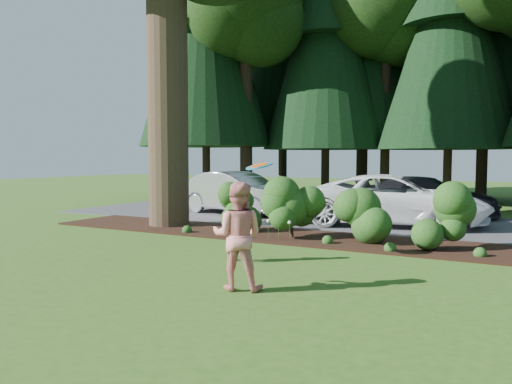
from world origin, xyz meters
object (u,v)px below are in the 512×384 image
at_px(car_silver_wagon, 238,193).
at_px(child, 241,231).
at_px(frisbee, 259,166).
at_px(car_white_suv, 394,200).
at_px(adult, 238,236).
at_px(car_dark_suv, 427,196).

relative_size(car_silver_wagon, child, 3.74).
distance_m(car_silver_wagon, frisbee, 8.51).
relative_size(car_silver_wagon, car_white_suv, 0.84).
xyz_separation_m(car_silver_wagon, adult, (5.45, -9.23, 0.06)).
bearing_deg(car_silver_wagon, child, -139.31).
height_order(car_white_suv, adult, adult).
height_order(car_dark_suv, adult, adult).
distance_m(car_dark_suv, child, 10.13).
height_order(car_dark_suv, frisbee, frisbee).
bearing_deg(frisbee, adult, -70.45).
relative_size(child, frisbee, 2.21).
distance_m(child, adult, 2.19).
relative_size(car_silver_wagon, adult, 2.74).
bearing_deg(adult, car_dark_suv, -112.34).
bearing_deg(frisbee, car_white_suv, 79.17).
distance_m(adult, frisbee, 2.59).
height_order(car_white_suv, car_dark_suv, car_white_suv).
relative_size(adult, frisbee, 3.02).
relative_size(car_silver_wagon, frisbee, 8.27).
bearing_deg(car_dark_suv, adult, 171.54).
xyz_separation_m(car_white_suv, child, (-1.54, -6.92, -0.18)).
xyz_separation_m(car_silver_wagon, child, (4.39, -7.33, -0.18)).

